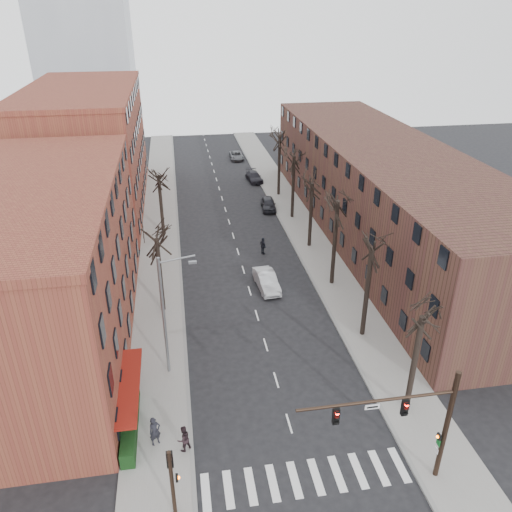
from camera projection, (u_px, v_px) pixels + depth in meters
name	position (u px, v px, depth m)	size (l,w,h in m)	color
ground	(305.00, 478.00, 27.03)	(160.00, 160.00, 0.00)	black
sidewalk_left	(160.00, 229.00, 56.62)	(4.00, 90.00, 0.15)	gray
sidewalk_right	(297.00, 220.00, 58.94)	(4.00, 90.00, 0.15)	gray
building_left_near	(36.00, 273.00, 35.18)	(12.00, 26.00, 12.00)	brown
building_left_far	(89.00, 151.00, 60.23)	(12.00, 28.00, 14.00)	brown
building_right	(382.00, 191.00, 53.47)	(12.00, 50.00, 10.00)	#482C21
awning_left	(134.00, 418.00, 30.94)	(1.20, 7.00, 0.15)	maroon
hedge	(130.00, 422.00, 29.75)	(0.80, 6.00, 1.00)	#143713
tree_right_a	(406.00, 409.00, 31.65)	(5.20, 5.20, 10.00)	black
tree_right_b	(362.00, 335.00, 38.69)	(5.20, 5.20, 10.80)	black
tree_right_c	(331.00, 284.00, 45.72)	(5.20, 5.20, 11.60)	black
tree_right_d	(309.00, 246.00, 52.76)	(5.20, 5.20, 10.00)	black
tree_right_e	(292.00, 218.00, 59.79)	(5.20, 5.20, 10.80)	black
tree_right_f	(278.00, 195.00, 66.83)	(5.20, 5.20, 11.60)	black
tree_left_a	(164.00, 311.00, 41.76)	(5.20, 5.20, 9.50)	black
tree_left_b	(164.00, 233.00, 55.83)	(5.20, 5.20, 9.50)	black
signal_mast_arm	(420.00, 419.00, 24.95)	(8.14, 0.30, 7.20)	black
signal_pole_left	(172.00, 478.00, 23.99)	(0.47, 0.44, 4.40)	black
streetlight	(166.00, 312.00, 32.53)	(2.45, 0.22, 9.03)	slate
silver_sedan	(267.00, 281.00, 44.72)	(1.59, 4.56, 1.50)	#B5B7BC
parked_car_near	(268.00, 204.00, 61.91)	(1.69, 4.20, 1.43)	black
parked_car_mid	(254.00, 177.00, 71.73)	(1.85, 4.55, 1.32)	black
parked_car_far	(236.00, 156.00, 81.87)	(2.04, 4.42, 1.23)	#5A5C62
pedestrian_a	(155.00, 431.00, 28.56)	(0.69, 0.45, 1.89)	black
pedestrian_b	(184.00, 439.00, 28.21)	(0.82, 0.64, 1.69)	black
pedestrian_crossing	(263.00, 246.00, 50.77)	(1.07, 0.44, 1.82)	black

